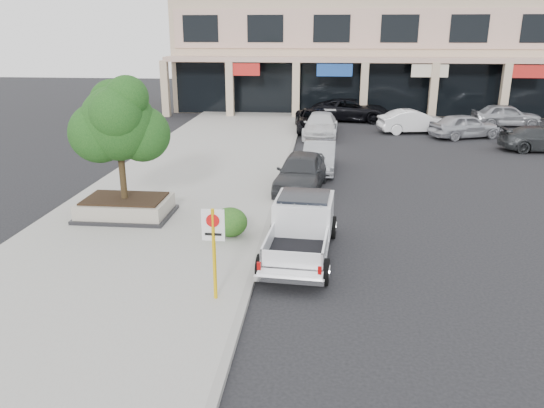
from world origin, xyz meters
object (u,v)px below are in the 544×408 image
Objects in this scene: planter at (126,207)px; lot_car_d at (352,110)px; curb_car_b at (319,157)px; lot_car_e at (506,115)px; no_parking_sign at (214,242)px; lot_car_a at (465,126)px; lot_car_c at (544,139)px; pickup_truck at (301,231)px; lot_car_b at (414,121)px; curb_car_d at (315,120)px; curb_car_a at (301,172)px; curb_car_c at (321,125)px; planter_tree at (124,123)px.

lot_car_d reaches higher than planter.
curb_car_b is 18.64m from lot_car_e.
planter is at bearing 127.90° from no_parking_sign.
no_parking_sign is 24.85m from lot_car_a.
lot_car_e is at bearing -4.85° from lot_car_c.
no_parking_sign is at bearing -118.23° from pickup_truck.
pickup_truck is (1.91, 3.06, -0.82)m from no_parking_sign.
lot_car_d is (-6.68, 5.85, 0.05)m from lot_car_a.
lot_car_b is at bearing 76.69° from pickup_truck.
lot_car_d is at bearing 55.20° from curb_car_d.
lot_car_e is (13.37, 16.91, -0.01)m from curb_car_a.
lot_car_b is 7.94m from lot_car_c.
lot_car_e is at bearing 47.74° from planter.
pickup_truck is at bearing -94.47° from curb_car_d.
curb_car_c is 0.95× the size of curb_car_d.
planter_tree is 7.17m from pickup_truck.
no_parking_sign reaches higher than lot_car_a.
lot_car_b reaches higher than curb_car_b.
planter_tree is 0.77× the size of pickup_truck.
lot_car_c is (18.85, 13.17, 0.20)m from planter.
lot_car_e is (0.46, 8.08, 0.10)m from lot_car_c.
planter is 17.33m from curb_car_c.
curb_car_c is 1.96m from curb_car_d.
lot_car_c is at bearing 26.47° from curb_car_b.
lot_car_a is (9.52, 12.29, -0.03)m from curb_car_a.
planter is 0.76× the size of curb_car_b.
pickup_truck reaches higher than lot_car_d.
curb_car_c is 1.14× the size of lot_car_a.
lot_car_c is (12.27, -2.86, -0.05)m from curb_car_c.
lot_car_a is (8.88, 0.59, 0.02)m from curb_car_c.
lot_car_a is 0.95× the size of lot_car_c.
planter_tree reaches higher than curb_car_c.
planter_tree is 0.86× the size of lot_car_c.
curb_car_b is at bearing 134.93° from lot_car_e.
lot_car_c is at bearing 174.46° from lot_car_e.
curb_car_d is 9.40m from lot_car_a.
curb_car_a is 1.01× the size of lot_car_e.
lot_car_c is (18.72, 13.02, -2.74)m from planter_tree.
pickup_truck is 25.13m from lot_car_d.
curb_car_d reaches higher than planter.
no_parking_sign is 0.43× the size of curb_car_d.
lot_car_d is (2.13, 14.90, 0.11)m from curb_car_b.
curb_car_a is at bearing 36.15° from planter.
curb_car_d is at bearing 158.31° from lot_car_d.
lot_car_d is (8.64, 22.32, -2.61)m from planter_tree.
lot_car_d is at bearing 26.76° from lot_car_a.
lot_car_c is (12.59, 15.70, -0.13)m from pickup_truck.
curb_car_b is at bearing 84.05° from curb_car_a.
pickup_truck is 21.50m from lot_car_b.
lot_car_a is at bearing 6.04° from curb_car_c.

